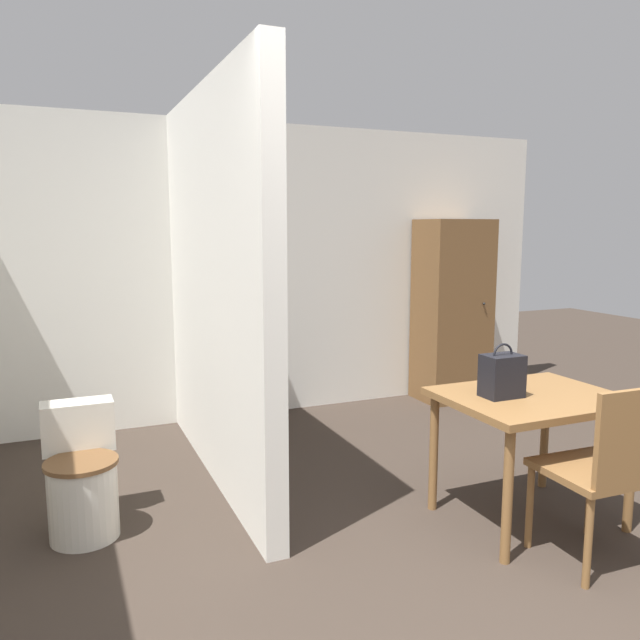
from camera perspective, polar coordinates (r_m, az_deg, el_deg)
wall_back at (r=5.44m, az=-6.17°, el=4.43°), size 5.75×0.12×2.50m
partition_wall at (r=4.05m, az=-9.65°, el=2.96°), size 0.12×2.41×2.50m
dining_table at (r=3.65m, az=18.75°, el=-7.85°), size 0.94×0.76×0.72m
wooden_chair at (r=3.33m, az=24.62°, el=-12.08°), size 0.47×0.47×0.92m
toilet at (r=3.67m, az=-20.94°, el=-13.44°), size 0.38×0.53×0.68m
handbag at (r=3.51m, az=16.30°, el=-4.88°), size 0.21×0.15×0.29m
wooden_cabinet at (r=6.01m, az=11.98°, el=0.85°), size 0.63×0.50×1.70m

